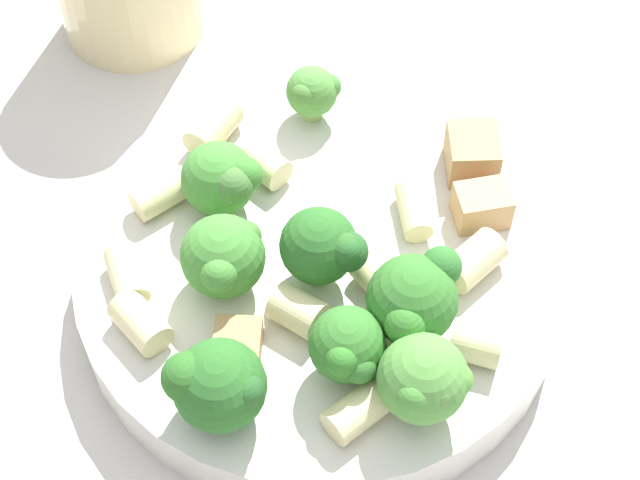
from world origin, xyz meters
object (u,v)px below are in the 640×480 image
Objects in this scene: broccoli_floret_5 at (414,299)px; chicken_chunk_2 at (482,206)px; chicken_chunk_0 at (238,343)px; chicken_chunk_1 at (472,154)px; rigatoni_9 at (213,128)px; broccoli_floret_3 at (348,348)px; broccoli_floret_2 at (224,179)px; rigatoni_3 at (127,276)px; rigatoni_8 at (476,344)px; rigatoni_2 at (360,409)px; pasta_bowl at (320,267)px; broccoli_floret_1 at (332,248)px; broccoli_floret_0 at (424,380)px; rigatoni_6 at (473,261)px; broccoli_floret_6 at (217,385)px; rigatoni_4 at (162,194)px; rigatoni_7 at (265,165)px; rigatoni_5 at (414,210)px; broccoli_floret_7 at (313,92)px; rigatoni_0 at (140,323)px; rigatoni_1 at (378,281)px; rigatoni_10 at (297,311)px; broccoli_floret_4 at (224,257)px.

chicken_chunk_2 is at bearing -27.24° from broccoli_floret_5.
chicken_chunk_1 is at bearing -43.84° from chicken_chunk_0.
broccoli_floret_3 is at bearing -151.28° from rigatoni_9.
rigatoni_3 is (-0.04, 0.04, -0.01)m from broccoli_floret_2.
broccoli_floret_5 is 0.03m from rigatoni_8.
chicken_chunk_1 is at bearing -20.10° from rigatoni_2.
broccoli_floret_2 reaches higher than pasta_bowl.
rigatoni_3 is at bearing 94.60° from broccoli_floret_1.
broccoli_floret_0 is 0.07m from broccoli_floret_1.
broccoli_floret_0 reaches higher than rigatoni_6.
broccoli_floret_6 reaches higher than rigatoni_3.
broccoli_floret_2 reaches higher than rigatoni_4.
chicken_chunk_0 is (0.03, 0.05, -0.00)m from rigatoni_2.
broccoli_floret_2 is at bearing 74.71° from rigatoni_6.
rigatoni_2 is at bearing -158.89° from rigatoni_7.
rigatoni_5 is at bearing -1.44° from broccoli_floret_5.
broccoli_floret_5 is 1.65× the size of rigatoni_4.
chicken_chunk_0 is (0.03, -0.00, -0.02)m from broccoli_floret_6.
rigatoni_0 is (-0.13, 0.07, -0.01)m from broccoli_floret_7.
chicken_chunk_2 is (0.06, -0.03, -0.02)m from broccoli_floret_5.
broccoli_floret_2 reaches higher than rigatoni_7.
broccoli_floret_3 reaches higher than pasta_bowl.
rigatoni_8 is (-0.13, -0.07, -0.01)m from broccoli_floret_7.
chicken_chunk_2 is at bearing -46.62° from broccoli_floret_6.
rigatoni_3 is at bearing 91.39° from rigatoni_1.
chicken_chunk_1 reaches higher than rigatoni_3.
rigatoni_7 is 0.03m from rigatoni_9.
rigatoni_8 reaches higher than rigatoni_3.
broccoli_floret_3 is 0.90× the size of broccoli_floret_6.
broccoli_floret_2 is 1.39× the size of rigatoni_5.
chicken_chunk_1 is at bearing -55.55° from rigatoni_0.
broccoli_floret_3 is (0.01, 0.03, -0.00)m from broccoli_floret_0.
broccoli_floret_5 is at bearing -87.29° from rigatoni_0.
broccoli_floret_6 is at bearing 146.69° from rigatoni_10.
rigatoni_6 is at bearing -39.95° from broccoli_floret_5.
rigatoni_3 is (-0.00, 0.04, -0.01)m from broccoli_floret_4.
rigatoni_7 is 0.97× the size of rigatoni_10.
rigatoni_2 is 1.13× the size of chicken_chunk_1.
pasta_bowl is 10.46× the size of rigatoni_8.
rigatoni_8 is (0.01, -0.05, -0.01)m from broccoli_floret_3.
rigatoni_4 is (0.10, 0.12, -0.02)m from broccoli_floret_0.
broccoli_floret_5 is at bearing -98.56° from rigatoni_3.
pasta_bowl is 0.09m from rigatoni_3.
rigatoni_10 reaches higher than pasta_bowl.
broccoli_floret_5 is at bearing -119.24° from rigatoni_4.
rigatoni_9 is (0.14, 0.02, -0.01)m from broccoli_floret_6.
rigatoni_2 is (-0.00, -0.06, -0.01)m from broccoli_floret_6.
chicken_chunk_2 reaches higher than rigatoni_1.
rigatoni_9 is at bearing 27.15° from rigatoni_2.
rigatoni_0 is (0.03, 0.12, -0.02)m from broccoli_floret_0.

